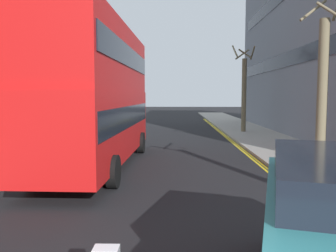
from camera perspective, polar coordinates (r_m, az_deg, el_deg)
sidewalk_right at (r=18.35m, az=19.47°, el=-4.07°), size 4.00×80.00×0.14m
sidewalk_left at (r=18.87m, az=-21.48°, el=-3.89°), size 4.00×80.00×0.14m
kerb_line_outer at (r=15.89m, az=14.50°, el=-5.55°), size 0.10×56.00×0.01m
kerb_line_inner at (r=15.85m, az=13.94°, el=-5.56°), size 0.10×56.00×0.01m
double_decker_bus_away at (r=14.30m, az=-11.22°, el=5.55°), size 3.03×10.87×5.64m
street_tree_mid at (r=16.18m, az=23.90°, el=5.94°), size 1.50×1.51×6.92m
street_tree_far at (r=27.23m, az=12.29°, el=5.61°), size 1.54×1.54×6.60m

